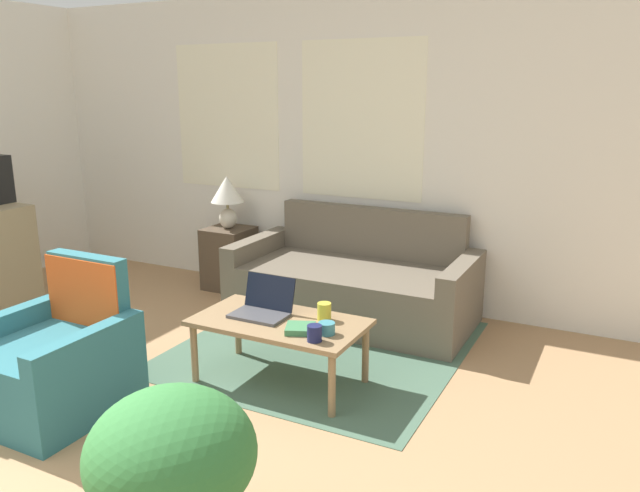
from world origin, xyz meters
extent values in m
cube|color=white|center=(0.00, 3.65, 1.30)|extent=(6.39, 0.05, 2.60)
cube|color=white|center=(-0.75, 3.63, 1.55)|extent=(1.10, 0.01, 1.30)
cube|color=white|center=(0.59, 3.63, 1.55)|extent=(1.10, 0.01, 1.30)
cube|color=#476651|center=(0.81, 2.50, 0.00)|extent=(1.91, 2.01, 0.01)
cube|color=#665B4C|center=(0.76, 3.11, 0.22)|extent=(1.62, 0.91, 0.44)
cube|color=#665B4C|center=(0.76, 3.51, 0.42)|extent=(1.62, 0.12, 0.85)
cube|color=#665B4C|center=(-0.12, 3.11, 0.29)|extent=(0.14, 0.91, 0.59)
cube|color=#665B4C|center=(1.64, 3.11, 0.29)|extent=(0.14, 0.91, 0.59)
cube|color=#2D6B75|center=(-0.18, 0.99, 0.21)|extent=(0.56, 0.77, 0.42)
cube|color=#2D6B75|center=(-0.18, 1.33, 0.43)|extent=(0.56, 0.10, 0.85)
cube|color=#2D6B75|center=(-0.51, 0.99, 0.27)|extent=(0.10, 0.77, 0.54)
cube|color=#2D6B75|center=(0.15, 0.99, 0.27)|extent=(0.10, 0.77, 0.54)
cube|color=#D1511E|center=(-0.18, 1.27, 0.53)|extent=(0.57, 0.01, 0.61)
cube|color=#4C3D2D|center=(-0.59, 3.35, 0.28)|extent=(0.40, 0.40, 0.57)
ellipsoid|color=beige|center=(-0.59, 3.35, 0.66)|extent=(0.16, 0.16, 0.18)
cylinder|color=tan|center=(-0.59, 3.35, 0.78)|extent=(0.02, 0.02, 0.06)
cone|color=white|center=(-0.59, 3.35, 0.93)|extent=(0.30, 0.30, 0.24)
cube|color=#8E704C|center=(0.81, 1.90, 0.40)|extent=(1.06, 0.58, 0.03)
cylinder|color=#8E704C|center=(0.33, 1.65, 0.19)|extent=(0.04, 0.04, 0.39)
cylinder|color=#8E704C|center=(1.29, 1.65, 0.19)|extent=(0.04, 0.04, 0.39)
cylinder|color=#8E704C|center=(0.33, 2.14, 0.19)|extent=(0.04, 0.04, 0.39)
cylinder|color=#8E704C|center=(1.29, 2.14, 0.19)|extent=(0.04, 0.04, 0.39)
cube|color=#47474C|center=(0.67, 1.88, 0.43)|extent=(0.35, 0.22, 0.02)
cube|color=black|center=(0.67, 2.02, 0.54)|extent=(0.35, 0.07, 0.21)
cylinder|color=#191E4C|center=(1.16, 1.70, 0.46)|extent=(0.09, 0.09, 0.09)
cylinder|color=teal|center=(1.17, 1.83, 0.45)|extent=(0.10, 0.10, 0.07)
cylinder|color=gold|center=(1.06, 2.03, 0.47)|extent=(0.09, 0.09, 0.11)
cube|color=#3D7A4C|center=(1.02, 1.79, 0.43)|extent=(0.22, 0.22, 0.04)
ellipsoid|color=#337538|center=(1.27, 0.34, 0.51)|extent=(0.63, 0.63, 0.48)
camera|label=1|loc=(2.68, -1.22, 1.82)|focal=35.00mm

